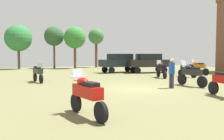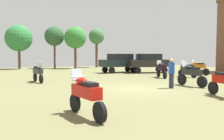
{
  "view_description": "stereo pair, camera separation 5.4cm",
  "coord_description": "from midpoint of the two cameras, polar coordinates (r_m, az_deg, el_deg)",
  "views": [
    {
      "loc": [
        -6.45,
        -11.47,
        1.91
      ],
      "look_at": [
        0.47,
        4.56,
        0.78
      ],
      "focal_mm": 37.84,
      "sensor_mm": 36.0,
      "label": 1
    },
    {
      "loc": [
        -6.4,
        -11.49,
        1.91
      ],
      "look_at": [
        0.47,
        4.56,
        0.78
      ],
      "focal_mm": 37.84,
      "sensor_mm": 36.0,
      "label": 2
    }
  ],
  "objects": [
    {
      "name": "car_1",
      "position": [
        25.07,
        8.91,
        2.0
      ],
      "size": [
        4.54,
        2.5,
        2.0
      ],
      "rotation": [
        0.0,
        0.0,
        1.4
      ],
      "color": "black",
      "rests_on": "ground"
    },
    {
      "name": "motorcycle_7",
      "position": [
        20.99,
        17.75,
        0.28
      ],
      "size": [
        0.62,
        2.07,
        1.44
      ],
      "rotation": [
        0.0,
        0.0,
        0.08
      ],
      "color": "black",
      "rests_on": "ground"
    },
    {
      "name": "motorcycle_6",
      "position": [
        17.01,
        -17.37,
        -0.46
      ],
      "size": [
        0.68,
        2.08,
        1.44
      ],
      "rotation": [
        0.0,
        0.0,
        3.31
      ],
      "color": "black",
      "rests_on": "ground"
    },
    {
      "name": "tree_1",
      "position": [
        35.77,
        -3.71,
        7.93
      ],
      "size": [
        2.33,
        2.33,
        5.82
      ],
      "color": "brown",
      "rests_on": "ground"
    },
    {
      "name": "ground_plane",
      "position": [
        13.29,
        6.0,
        -4.55
      ],
      "size": [
        44.0,
        52.0,
        0.02
      ],
      "color": "olive"
    },
    {
      "name": "car_3",
      "position": [
        25.21,
        2.06,
        2.05
      ],
      "size": [
        4.49,
        2.33,
        2.0
      ],
      "rotation": [
        0.0,
        0.0,
        1.7
      ],
      "color": "black",
      "rests_on": "ground"
    },
    {
      "name": "person_1",
      "position": [
        13.71,
        14.29,
        -0.24
      ],
      "size": [
        0.4,
        0.4,
        1.68
      ],
      "rotation": [
        0.0,
        0.0,
        1.75
      ],
      "color": "#30304A",
      "rests_on": "ground"
    },
    {
      "name": "tree_3",
      "position": [
        33.52,
        -21.55,
        7.15
      ],
      "size": [
        3.48,
        3.48,
        5.82
      ],
      "color": "#4F3F2A",
      "rests_on": "ground"
    },
    {
      "name": "motorcycle_2",
      "position": [
        7.25,
        -6.17,
        -5.71
      ],
      "size": [
        0.71,
        2.19,
        1.44
      ],
      "rotation": [
        0.0,
        0.0,
        0.18
      ],
      "color": "black",
      "rests_on": "ground"
    },
    {
      "name": "motorcycle_3",
      "position": [
        23.62,
        20.21,
        0.64
      ],
      "size": [
        0.78,
        2.11,
        1.48
      ],
      "rotation": [
        0.0,
        0.0,
        0.27
      ],
      "color": "black",
      "rests_on": "ground"
    },
    {
      "name": "motorcycle_9",
      "position": [
        19.78,
        11.94,
        0.17
      ],
      "size": [
        0.76,
        2.02,
        1.44
      ],
      "rotation": [
        0.0,
        0.0,
        -0.25
      ],
      "color": "black",
      "rests_on": "ground"
    },
    {
      "name": "tree_2",
      "position": [
        34.2,
        -13.71,
        7.89
      ],
      "size": [
        2.72,
        2.72,
        5.85
      ],
      "color": "brown",
      "rests_on": "ground"
    },
    {
      "name": "tree_4",
      "position": [
        32.98,
        -8.83,
        7.68
      ],
      "size": [
        2.99,
        2.99,
        5.74
      ],
      "color": "brown",
      "rests_on": "ground"
    },
    {
      "name": "motorcycle_8",
      "position": [
        15.0,
        18.7,
        -0.9
      ],
      "size": [
        0.62,
        2.24,
        1.51
      ],
      "rotation": [
        0.0,
        0.0,
        0.1
      ],
      "color": "black",
      "rests_on": "ground"
    }
  ]
}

